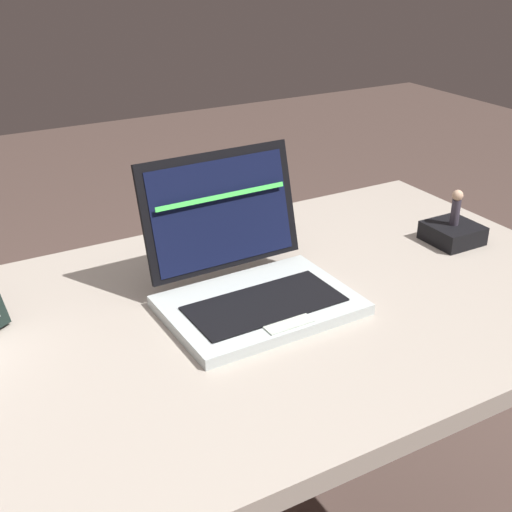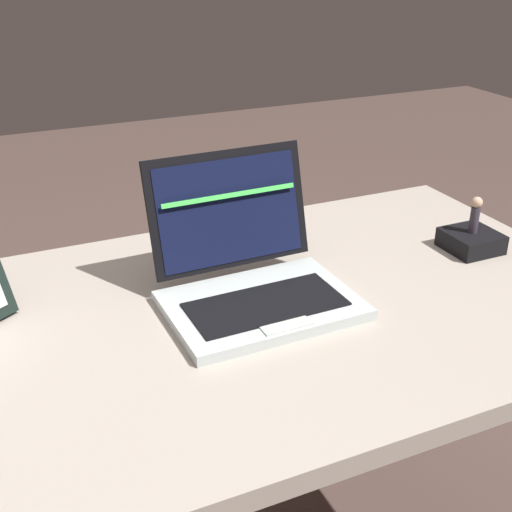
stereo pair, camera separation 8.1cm
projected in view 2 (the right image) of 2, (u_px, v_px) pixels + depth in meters
The scene contains 4 objects.
desk at pixel (217, 360), 1.07m from camera, with size 1.34×0.71×0.73m.
laptop_front at pixel (252, 276), 1.06m from camera, with size 0.30×0.26×0.22m.
figurine_stand at pixel (471, 241), 1.24m from camera, with size 0.09×0.09×0.04m, color black.
figurine at pixel (475, 213), 1.22m from camera, with size 0.02×0.02×0.07m.
Camera 2 is at (-0.31, -0.84, 1.26)m, focal length 46.72 mm.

